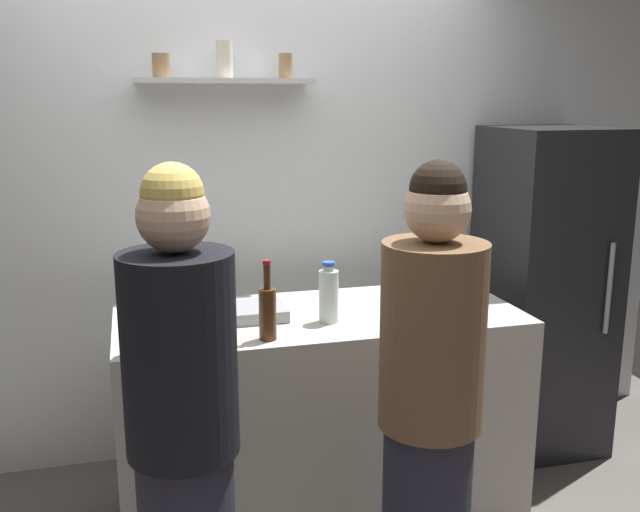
{
  "coord_description": "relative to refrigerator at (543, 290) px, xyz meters",
  "views": [
    {
      "loc": [
        -0.54,
        -2.29,
        1.84
      ],
      "look_at": [
        0.2,
        0.49,
        1.18
      ],
      "focal_mm": 39.86,
      "sensor_mm": 36.0,
      "label": 1
    }
  ],
  "objects": [
    {
      "name": "back_wall_assembly",
      "position": [
        -1.51,
        0.4,
        0.46
      ],
      "size": [
        4.8,
        0.32,
        2.6
      ],
      "color": "white",
      "rests_on": "ground"
    },
    {
      "name": "refrigerator",
      "position": [
        0.0,
        0.0,
        0.0
      ],
      "size": [
        0.56,
        0.63,
        1.68
      ],
      "color": "black",
      "rests_on": "ground"
    },
    {
      "name": "counter",
      "position": [
        -1.3,
        -0.36,
        -0.37
      ],
      "size": [
        1.7,
        0.72,
        0.93
      ],
      "primitive_type": "cube",
      "color": "#B7B2A8",
      "rests_on": "ground"
    },
    {
      "name": "baking_pan",
      "position": [
        -1.62,
        -0.34,
        0.12
      ],
      "size": [
        0.34,
        0.24,
        0.05
      ],
      "primitive_type": "cube",
      "color": "gray",
      "rests_on": "counter"
    },
    {
      "name": "utensil_holder",
      "position": [
        -0.69,
        -0.35,
        0.15
      ],
      "size": [
        0.11,
        0.11,
        0.22
      ],
      "color": "#B2B2B7",
      "rests_on": "counter"
    },
    {
      "name": "wine_bottle_dark_glass",
      "position": [
        -2.04,
        -0.66,
        0.19
      ],
      "size": [
        0.08,
        0.08,
        0.29
      ],
      "color": "black",
      "rests_on": "counter"
    },
    {
      "name": "wine_bottle_amber_glass",
      "position": [
        -1.58,
        -0.63,
        0.2
      ],
      "size": [
        0.07,
        0.07,
        0.31
      ],
      "color": "#472814",
      "rests_on": "counter"
    },
    {
      "name": "wine_bottle_green_glass",
      "position": [
        -0.88,
        -0.35,
        0.21
      ],
      "size": [
        0.07,
        0.07,
        0.32
      ],
      "color": "#19471E",
      "rests_on": "counter"
    },
    {
      "name": "water_bottle_plastic",
      "position": [
        -1.3,
        -0.48,
        0.2
      ],
      "size": [
        0.08,
        0.08,
        0.25
      ],
      "color": "silver",
      "rests_on": "counter"
    },
    {
      "name": "person_blonde",
      "position": [
        -1.94,
        -1.13,
        -0.02
      ],
      "size": [
        0.34,
        0.34,
        1.65
      ],
      "rotation": [
        0.0,
        0.0,
        2.06
      ],
      "color": "#262633",
      "rests_on": "ground"
    },
    {
      "name": "person_brown_jacket",
      "position": [
        -1.14,
        -1.15,
        -0.03
      ],
      "size": [
        0.34,
        0.34,
        1.64
      ],
      "rotation": [
        0.0,
        0.0,
        2.13
      ],
      "color": "#262633",
      "rests_on": "ground"
    }
  ]
}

